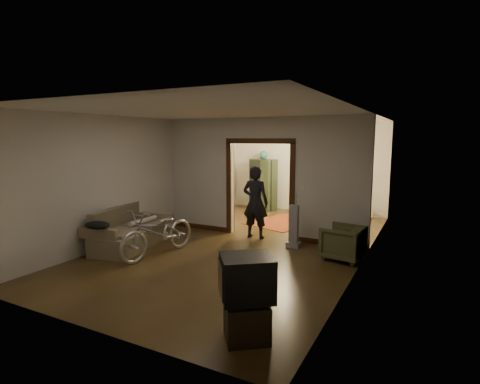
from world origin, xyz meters
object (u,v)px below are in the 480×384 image
Objects in this scene: desk at (336,207)px; locker at (263,185)px; bicycle at (159,232)px; person at (255,202)px; sofa at (130,228)px; armchair at (343,243)px.

locker is at bearing -172.49° from desk.
person is (1.13, 2.11, 0.36)m from bicycle.
person is (2.06, 1.92, 0.42)m from sofa.
locker is at bearing -130.48° from armchair.
locker is at bearing -72.01° from person.
person reaches higher than armchair.
bicycle is 5.59m from desk.
bicycle is at bearing -23.16° from sofa.
locker is (-3.41, 3.91, 0.49)m from armchair.
bicycle is 1.96× the size of desk.
sofa reaches higher than desk.
sofa reaches higher than armchair.
person is at bearing -98.00° from desk.
bicycle is 3.61m from armchair.
sofa is at bearing -64.93° from armchair.
locker is (-1.24, 3.25, -0.02)m from person.
locker is 2.50m from desk.
bicycle is 5.37m from locker.
desk is at bearing -156.58° from armchair.
bicycle is at bearing -57.93° from armchair.
desk is at bearing 12.68° from locker.
sofa is 0.95m from bicycle.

